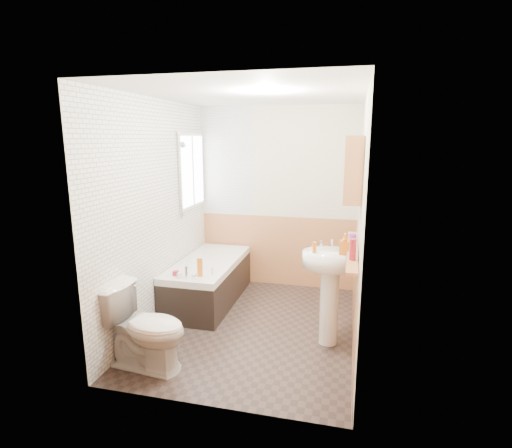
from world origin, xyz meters
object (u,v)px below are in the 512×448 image
Objects in this scene: sink at (330,279)px; pine_shelf at (352,250)px; bathtub at (209,280)px; toilet at (145,328)px; medicine_cabinet at (354,169)px.

sink is 0.74× the size of pine_shelf.
toilet reaches higher than bathtub.
sink is (1.57, -0.73, 0.41)m from bathtub.
toilet is at bearing -155.18° from sink.
toilet is at bearing -91.09° from bathtub.
pine_shelf is at bearing -58.30° from toilet.
medicine_cabinet is at bearing 0.28° from sink.
sink is 1.64× the size of medicine_cabinet.
bathtub is 1.06× the size of pine_shelf.
sink is 1.11m from medicine_cabinet.
medicine_cabinet reaches higher than toilet.
bathtub is at bearing 152.18° from sink.
bathtub is 1.98× the size of toilet.
sink is at bearing -176.82° from medicine_cabinet.
sink is at bearing -24.92° from bathtub.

